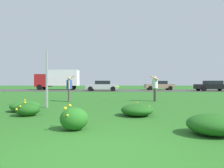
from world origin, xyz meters
TOP-DOWN VIEW (x-y plane):
  - ground_plane at (0.00, 12.82)m, footprint 120.00×120.00m
  - highway_strip at (0.00, 25.65)m, footprint 120.00×8.10m
  - highway_center_stripe at (0.00, 25.65)m, footprint 120.00×0.16m
  - daylily_clump_front_center at (-0.69, 1.59)m, footprint 0.71×0.59m
  - daylily_clump_mid_left at (-2.78, 3.59)m, footprint 0.85×0.74m
  - daylily_clump_near_camera at (1.11, 3.65)m, footprint 1.14×1.12m
  - daylily_clump_front_right at (2.54, 1.20)m, footprint 1.17×0.97m
  - daylily_clump_front_left at (-3.36, 4.61)m, footprint 1.18×1.10m
  - sign_post_near_path at (-2.87, 5.74)m, footprint 0.07×0.10m
  - person_thrower_blue_shirt at (-2.49, 8.60)m, footprint 0.47×0.51m
  - person_catcher_white_shirt at (2.87, 8.97)m, footprint 0.54×0.51m
  - frisbee_lime at (0.50, 8.99)m, footprint 0.24×0.23m
  - car_black_leftmost at (14.05, 23.83)m, footprint 4.50×2.00m
  - car_tan_center_left at (7.46, 27.47)m, footprint 4.50×2.00m
  - car_silver_center_right at (-1.45, 23.83)m, footprint 4.50×2.00m
  - box_truck_red at (-8.80, 27.47)m, footprint 6.70×2.46m

SIDE VIEW (x-z plane):
  - ground_plane at x=0.00m, z-range 0.00..0.00m
  - highway_strip at x=0.00m, z-range 0.00..0.01m
  - highway_center_stripe at x=0.00m, z-range 0.01..0.01m
  - daylily_clump_near_camera at x=1.11m, z-range -0.02..0.44m
  - daylily_clump_front_left at x=-3.36m, z-range -0.03..0.45m
  - daylily_clump_mid_left at x=-2.78m, z-range -0.03..0.49m
  - daylily_clump_front_right at x=2.54m, z-range 0.00..0.48m
  - daylily_clump_front_center at x=-0.69m, z-range -0.03..0.59m
  - car_black_leftmost at x=14.05m, z-range 0.01..1.46m
  - car_tan_center_left at x=7.46m, z-range 0.01..1.46m
  - car_silver_center_right at x=-1.45m, z-range 0.01..1.46m
  - frisbee_lime at x=0.50m, z-range 0.85..0.97m
  - person_thrower_blue_shirt at x=-2.49m, z-range 0.09..1.76m
  - person_catcher_white_shirt at x=2.87m, z-range 0.15..1.78m
  - sign_post_near_path at x=-2.87m, z-range 0.00..2.69m
  - box_truck_red at x=-8.80m, z-range 0.20..3.40m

